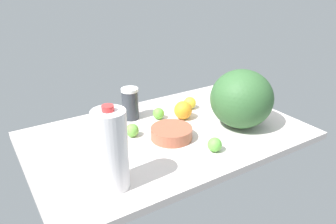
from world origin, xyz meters
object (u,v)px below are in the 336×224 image
object	(u,v)px
lemon_beside_bowl	(190,103)
orange_loose	(183,110)
lime_near_front	(132,130)
milk_jug	(111,150)
lime_far_back	(215,145)
shaker_bottle	(130,103)
lime_by_jug	(158,113)
tumbler_cup	(244,89)
watermelon	(241,99)
mixing_bowl	(172,133)

from	to	relation	value
lemon_beside_bowl	orange_loose	size ratio (longest dim) A/B	0.72
lime_near_front	milk_jug	bearing A→B (deg)	53.27
lime_far_back	lime_near_front	xyz separation A→B (cm)	(22.10, -28.76, -0.02)
shaker_bottle	lime_by_jug	bearing A→B (deg)	145.50
tumbler_cup	lime_far_back	size ratio (longest dim) A/B	3.14
shaker_bottle	tumbler_cup	xyz separation A→B (cm)	(-57.20, 17.39, 1.45)
shaker_bottle	milk_jug	size ratio (longest dim) A/B	0.52
orange_loose	lime_by_jug	world-z (taller)	orange_loose
orange_loose	watermelon	bearing A→B (deg)	131.79
lemon_beside_bowl	lime_near_front	bearing A→B (deg)	16.06
shaker_bottle	lime_far_back	distance (cm)	48.07
lime_near_front	lime_by_jug	bearing A→B (deg)	-153.73
mixing_bowl	watermelon	bearing A→B (deg)	169.51
lime_by_jug	lime_near_front	world-z (taller)	lime_near_front
mixing_bowl	orange_loose	xyz separation A→B (cm)	(-15.50, -13.81, 1.88)
shaker_bottle	lime_near_front	world-z (taller)	shaker_bottle
milk_jug	lime_far_back	xyz separation A→B (cm)	(-43.19, 0.50, -11.04)
lemon_beside_bowl	watermelon	bearing A→B (deg)	105.96
lemon_beside_bowl	lime_near_front	world-z (taller)	lemon_beside_bowl
lemon_beside_bowl	lime_far_back	xyz separation A→B (cm)	(16.61, 39.90, -0.26)
shaker_bottle	orange_loose	size ratio (longest dim) A/B	1.75
milk_jug	lemon_beside_bowl	xyz separation A→B (cm)	(-59.80, -39.40, -10.79)
orange_loose	lime_by_jug	bearing A→B (deg)	-31.11
tumbler_cup	lemon_beside_bowl	xyz separation A→B (cm)	(26.16, -11.69, -6.03)
milk_jug	lime_far_back	bearing A→B (deg)	179.33
mixing_bowl	lime_near_front	world-z (taller)	lime_near_front
tumbler_cup	lime_near_front	world-z (taller)	tumbler_cup
watermelon	mixing_bowl	xyz separation A→B (cm)	(33.36, -6.18, -10.71)
lime_near_front	lemon_beside_bowl	bearing A→B (deg)	-163.94
milk_jug	lime_near_front	xyz separation A→B (cm)	(-21.08, -28.25, -11.06)
tumbler_cup	lemon_beside_bowl	distance (cm)	29.28
watermelon	shaker_bottle	xyz separation A→B (cm)	(39.05, -33.70, -5.48)
milk_jug	mixing_bowl	xyz separation A→B (cm)	(-34.45, -17.58, -11.44)
lime_by_jug	orange_loose	bearing A→B (deg)	148.89
watermelon	lime_near_front	world-z (taller)	watermelon
lemon_beside_bowl	lime_far_back	size ratio (longest dim) A/B	1.09
watermelon	lime_by_jug	size ratio (longest dim) A/B	5.09
mixing_bowl	lime_by_jug	distance (cm)	20.64
mixing_bowl	lime_far_back	distance (cm)	20.08
orange_loose	lime_far_back	distance (cm)	32.63
milk_jug	mixing_bowl	bearing A→B (deg)	-152.96
shaker_bottle	orange_loose	xyz separation A→B (cm)	(-21.19, 13.72, -3.35)
watermelon	lime_far_back	bearing A→B (deg)	25.80
watermelon	lemon_beside_bowl	bearing A→B (deg)	-74.04
watermelon	shaker_bottle	bearing A→B (deg)	-40.80
mixing_bowl	lime_near_front	xyz separation A→B (cm)	(13.36, -10.68, 0.38)
tumbler_cup	lime_near_front	bearing A→B (deg)	-0.48
shaker_bottle	tumbler_cup	bearing A→B (deg)	163.09
lemon_beside_bowl	tumbler_cup	bearing A→B (deg)	155.92
mixing_bowl	lime_near_front	bearing A→B (deg)	-38.62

